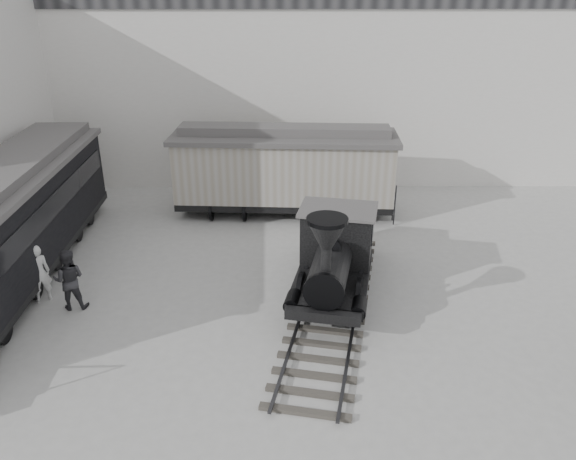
{
  "coord_description": "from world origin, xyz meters",
  "views": [
    {
      "loc": [
        -0.53,
        -11.74,
        9.16
      ],
      "look_at": [
        -0.39,
        4.23,
        2.0
      ],
      "focal_mm": 35.0,
      "sensor_mm": 36.0,
      "label": 1
    }
  ],
  "objects_px": {
    "boxcar": "(284,168)",
    "visitor_a": "(39,273)",
    "locomotive": "(335,258)",
    "visitor_b": "(69,279)",
    "passenger_coach": "(11,223)"
  },
  "relations": [
    {
      "from": "boxcar",
      "to": "passenger_coach",
      "type": "relative_size",
      "value": 0.7
    },
    {
      "from": "passenger_coach",
      "to": "visitor_a",
      "type": "bearing_deg",
      "value": -50.98
    },
    {
      "from": "visitor_a",
      "to": "visitor_b",
      "type": "bearing_deg",
      "value": 123.74
    },
    {
      "from": "locomotive",
      "to": "visitor_a",
      "type": "xyz_separation_m",
      "value": [
        -9.08,
        -0.27,
        -0.35
      ]
    },
    {
      "from": "boxcar",
      "to": "visitor_b",
      "type": "bearing_deg",
      "value": -127.17
    },
    {
      "from": "boxcar",
      "to": "passenger_coach",
      "type": "bearing_deg",
      "value": -144.4
    },
    {
      "from": "visitor_a",
      "to": "visitor_b",
      "type": "height_order",
      "value": "visitor_b"
    },
    {
      "from": "locomotive",
      "to": "visitor_b",
      "type": "height_order",
      "value": "locomotive"
    },
    {
      "from": "visitor_a",
      "to": "passenger_coach",
      "type": "bearing_deg",
      "value": -84.37
    },
    {
      "from": "locomotive",
      "to": "visitor_a",
      "type": "relative_size",
      "value": 5.37
    },
    {
      "from": "visitor_b",
      "to": "passenger_coach",
      "type": "bearing_deg",
      "value": -45.82
    },
    {
      "from": "locomotive",
      "to": "visitor_b",
      "type": "bearing_deg",
      "value": -163.33
    },
    {
      "from": "boxcar",
      "to": "visitor_a",
      "type": "bearing_deg",
      "value": -133.19
    },
    {
      "from": "locomotive",
      "to": "visitor_b",
      "type": "distance_m",
      "value": 8.05
    },
    {
      "from": "visitor_b",
      "to": "locomotive",
      "type": "bearing_deg",
      "value": 178.55
    }
  ]
}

